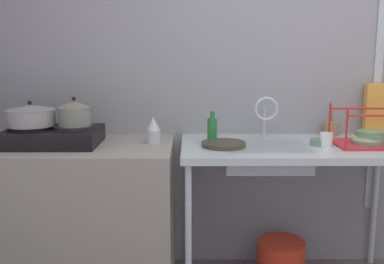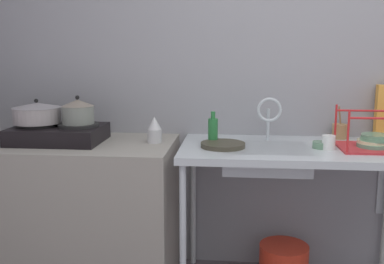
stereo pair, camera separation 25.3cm
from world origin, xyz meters
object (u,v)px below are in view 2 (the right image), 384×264
Objects in this scene: stove at (59,133)px; cup_by_rack at (329,142)px; pot_on_right_burner at (78,111)px; utensil_jar at (339,131)px; pot_on_left_burner at (37,113)px; bucket_on_floor at (283,264)px; sink_basin at (265,158)px; small_bowl_on_drainboard at (322,145)px; percolator at (154,130)px; dish_rack at (374,142)px; faucet at (269,112)px; bottle_by_sink at (213,130)px; frying_pan at (223,145)px.

stove reaches higher than cup_by_rack.
utensil_jar is at bearing 9.77° from pot_on_right_burner.
stove is at bearing 0.00° from pot_on_left_burner.
stove is at bearing -176.56° from bucket_on_floor.
pot_on_left_burner is 1.82m from utensil_jar.
pot_on_right_burner reaches higher than utensil_jar.
small_bowl_on_drainboard is at bearing 2.33° from sink_basin.
percolator is 0.41× the size of dish_rack.
pot_on_right_burner reaches higher than cup_by_rack.
small_bowl_on_drainboard is (-0.03, 0.03, -0.02)m from cup_by_rack.
dish_rack is at bearing -14.81° from faucet.
stove is 1.21m from sink_basin.
bottle_by_sink is at bearing 173.77° from small_bowl_on_drainboard.
dish_rack is (1.67, -0.02, -0.15)m from pot_on_right_burner.
percolator reaches higher than bucket_on_floor.
percolator reaches higher than stove.
pot_on_right_burner is 0.50× the size of dish_rack.
pot_on_right_burner reaches higher than pot_on_left_burner.
frying_pan is 2.49× the size of small_bowl_on_drainboard.
faucet is (0.02, 0.16, 0.24)m from sink_basin.
pot_on_right_burner is at bearing 0.00° from stove.
stove reaches higher than bucket_on_floor.
sink_basin is 2.33× the size of utensil_jar.
pot_on_left_burner reaches higher than bucket_on_floor.
dish_rack reaches higher than small_bowl_on_drainboard.
bottle_by_sink reaches higher than cup_by_rack.
pot_on_left_burner is at bearing -171.56° from utensil_jar.
cup_by_rack is at bearing -2.21° from pot_on_right_burner.
sink_basin is 0.32m from small_bowl_on_drainboard.
pot_on_left_burner is at bearing 178.12° from cup_by_rack.
utensil_jar is (1.55, 0.27, -0.14)m from pot_on_right_burner.
bucket_on_floor is at bearing 4.84° from bottle_by_sink.
frying_pan reaches higher than bucket_on_floor.
percolator is 0.34m from bottle_by_sink.
bottle_by_sink reaches higher than frying_pan.
pot_on_left_burner is 1.49× the size of pot_on_right_burner.
utensil_jar is (0.46, 0.30, 0.11)m from sink_basin.
pot_on_left_burner is 0.25m from pot_on_right_burner.
pot_on_right_burner is (0.25, 0.00, 0.01)m from pot_on_left_burner.
stove is at bearing -170.94° from utensil_jar.
utensil_jar is (0.76, 0.22, -0.03)m from bottle_by_sink.
faucet reaches higher than frying_pan.
percolator is at bearing 174.52° from cup_by_rack.
bucket_on_floor is at bearing 3.08° from percolator.
bottle_by_sink is (-0.60, 0.07, 0.06)m from small_bowl_on_drainboard.
cup_by_rack is at bearing -47.39° from small_bowl_on_drainboard.
small_bowl_on_drainboard is (1.51, -0.02, -0.03)m from stove.
sink_basin is (0.64, -0.07, -0.14)m from percolator.
cup_by_rack reaches higher than small_bowl_on_drainboard.
faucet is at bearing 165.19° from dish_rack.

